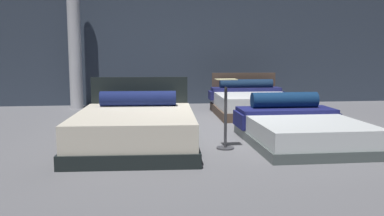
% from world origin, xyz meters
% --- Properties ---
extents(ground_plane, '(18.00, 18.00, 0.02)m').
position_xyz_m(ground_plane, '(0.00, 0.00, -0.01)').
color(ground_plane, slate).
extents(showroom_back_wall, '(18.00, 0.06, 3.50)m').
position_xyz_m(showroom_back_wall, '(0.00, 3.64, 1.75)').
color(showroom_back_wall, '#333D4C').
rests_on(showroom_back_wall, ground_plane).
extents(bed_0, '(1.74, 2.21, 0.92)m').
position_xyz_m(bed_0, '(-1.21, -1.25, 0.27)').
color(bed_0, black).
rests_on(bed_0, ground_plane).
extents(bed_1, '(1.58, 2.09, 0.68)m').
position_xyz_m(bed_1, '(1.14, -1.23, 0.21)').
color(bed_1, '#4F5958').
rests_on(bed_1, ground_plane).
extents(bed_2, '(1.73, 2.13, 0.45)m').
position_xyz_m(bed_2, '(-1.24, 1.54, 0.20)').
color(bed_2, '#2D2639').
rests_on(bed_2, ground_plane).
extents(bed_3, '(1.70, 1.99, 0.85)m').
position_xyz_m(bed_3, '(1.21, 1.58, 0.25)').
color(bed_3, brown).
rests_on(bed_3, ground_plane).
extents(price_sign, '(0.28, 0.24, 0.95)m').
position_xyz_m(price_sign, '(0.00, -1.45, 0.36)').
color(price_sign, '#3F3F44').
rests_on(price_sign, ground_plane).
extents(support_pillar, '(0.29, 0.29, 3.50)m').
position_xyz_m(support_pillar, '(-2.66, 3.04, 1.75)').
color(support_pillar, silver).
rests_on(support_pillar, ground_plane).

